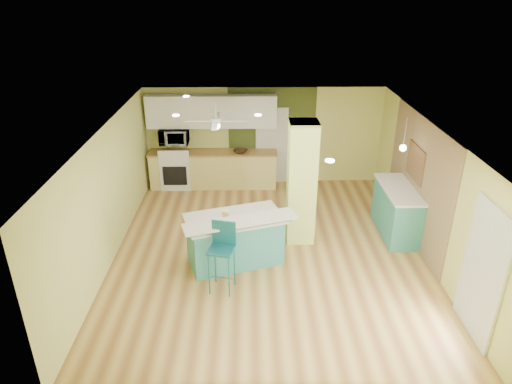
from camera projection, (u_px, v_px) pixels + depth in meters
floor at (269, 251)px, 9.04m from camera, size 6.00×7.00×0.01m
ceiling at (271, 129)px, 7.98m from camera, size 6.00×7.00×0.01m
wall_back at (264, 136)px, 11.69m from camera, size 6.00×0.01×2.50m
wall_front at (282, 321)px, 5.33m from camera, size 6.00×0.01×2.50m
wall_left at (108, 195)px, 8.47m from camera, size 0.01×7.00×2.50m
wall_right at (430, 193)px, 8.55m from camera, size 0.01×7.00×2.50m
wood_panel at (418, 180)px, 9.09m from camera, size 0.02×3.40×2.50m
olive_accent at (272, 136)px, 11.68m from camera, size 2.20×0.02×2.50m
interior_door at (272, 146)px, 11.76m from camera, size 0.82×0.05×2.00m
french_door at (482, 273)px, 6.55m from camera, size 0.04×1.08×2.10m
column at (302, 183)px, 8.97m from camera, size 0.55×0.55×2.50m
kitchen_run at (214, 169)px, 11.72m from camera, size 3.25×0.63×0.94m
stove at (177, 170)px, 11.71m from camera, size 0.76×0.66×1.08m
upper_cabinets at (212, 111)px, 11.21m from camera, size 3.20×0.34×0.80m
microwave at (174, 136)px, 11.34m from camera, size 0.70×0.48×0.39m
ceiling_fan at (216, 121)px, 9.96m from camera, size 1.41×1.41×0.61m
pendant_lamp at (403, 148)px, 8.96m from camera, size 0.14×0.14×0.69m
wall_decor at (416, 163)px, 9.15m from camera, size 0.03×0.90×0.70m
peninsula at (235, 239)px, 8.50m from camera, size 2.14×1.60×1.08m
bar_stool at (223, 245)px, 7.64m from camera, size 0.50×0.50×1.25m
side_counter at (397, 211)px, 9.48m from camera, size 0.69×1.62×1.04m
fruit_bowl at (241, 151)px, 11.43m from camera, size 0.42×0.42×0.08m
canister at (226, 214)px, 8.28m from camera, size 0.13×0.13×0.15m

